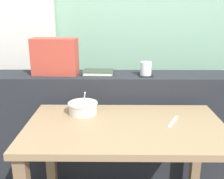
{
  "coord_description": "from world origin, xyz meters",
  "views": [
    {
      "loc": [
        -0.03,
        -1.34,
        1.3
      ],
      "look_at": [
        -0.05,
        0.48,
        0.74
      ],
      "focal_mm": 42.55,
      "sensor_mm": 36.0,
      "label": 1
    }
  ],
  "objects_px": {
    "breakfast_table": "(125,143)",
    "juice_glass": "(146,69)",
    "coaster_square": "(146,75)",
    "throw_pillow": "(55,57)",
    "closed_book": "(98,72)",
    "soup_bowl": "(83,108)",
    "fork_utensil": "(173,121)"
  },
  "relations": [
    {
      "from": "breakfast_table",
      "to": "juice_glass",
      "type": "bearing_deg",
      "value": 72.27
    },
    {
      "from": "juice_glass",
      "to": "coaster_square",
      "type": "bearing_deg",
      "value": 0.0
    },
    {
      "from": "coaster_square",
      "to": "throw_pillow",
      "type": "height_order",
      "value": "throw_pillow"
    },
    {
      "from": "juice_glass",
      "to": "closed_book",
      "type": "distance_m",
      "value": 0.35
    },
    {
      "from": "coaster_square",
      "to": "soup_bowl",
      "type": "distance_m",
      "value": 0.55
    },
    {
      "from": "breakfast_table",
      "to": "juice_glass",
      "type": "height_order",
      "value": "juice_glass"
    },
    {
      "from": "throw_pillow",
      "to": "fork_utensil",
      "type": "relative_size",
      "value": 1.88
    },
    {
      "from": "juice_glass",
      "to": "soup_bowl",
      "type": "relative_size",
      "value": 0.53
    },
    {
      "from": "soup_bowl",
      "to": "fork_utensil",
      "type": "xyz_separation_m",
      "value": [
        0.52,
        -0.12,
        -0.03
      ]
    },
    {
      "from": "coaster_square",
      "to": "closed_book",
      "type": "xyz_separation_m",
      "value": [
        -0.34,
        0.05,
        0.01
      ]
    },
    {
      "from": "throw_pillow",
      "to": "soup_bowl",
      "type": "distance_m",
      "value": 0.51
    },
    {
      "from": "coaster_square",
      "to": "soup_bowl",
      "type": "relative_size",
      "value": 0.56
    },
    {
      "from": "juice_glass",
      "to": "throw_pillow",
      "type": "relative_size",
      "value": 0.3
    },
    {
      "from": "coaster_square",
      "to": "fork_utensil",
      "type": "xyz_separation_m",
      "value": [
        0.11,
        -0.47,
        -0.15
      ]
    },
    {
      "from": "juice_glass",
      "to": "throw_pillow",
      "type": "distance_m",
      "value": 0.66
    },
    {
      "from": "breakfast_table",
      "to": "throw_pillow",
      "type": "relative_size",
      "value": 3.43
    },
    {
      "from": "breakfast_table",
      "to": "fork_utensil",
      "type": "height_order",
      "value": "fork_utensil"
    },
    {
      "from": "closed_book",
      "to": "throw_pillow",
      "type": "relative_size",
      "value": 0.7
    },
    {
      "from": "juice_glass",
      "to": "soup_bowl",
      "type": "distance_m",
      "value": 0.56
    },
    {
      "from": "closed_book",
      "to": "juice_glass",
      "type": "bearing_deg",
      "value": -7.6
    },
    {
      "from": "breakfast_table",
      "to": "closed_book",
      "type": "relative_size",
      "value": 4.89
    },
    {
      "from": "coaster_square",
      "to": "fork_utensil",
      "type": "bearing_deg",
      "value": -77.04
    },
    {
      "from": "closed_book",
      "to": "fork_utensil",
      "type": "distance_m",
      "value": 0.71
    },
    {
      "from": "fork_utensil",
      "to": "coaster_square",
      "type": "bearing_deg",
      "value": 129.83
    },
    {
      "from": "throw_pillow",
      "to": "soup_bowl",
      "type": "height_order",
      "value": "throw_pillow"
    },
    {
      "from": "closed_book",
      "to": "breakfast_table",
      "type": "bearing_deg",
      "value": -71.75
    },
    {
      "from": "fork_utensil",
      "to": "throw_pillow",
      "type": "bearing_deg",
      "value": 173.08
    },
    {
      "from": "breakfast_table",
      "to": "closed_book",
      "type": "xyz_separation_m",
      "value": [
        -0.18,
        0.55,
        0.28
      ]
    },
    {
      "from": "juice_glass",
      "to": "breakfast_table",
      "type": "bearing_deg",
      "value": -107.73
    },
    {
      "from": "soup_bowl",
      "to": "juice_glass",
      "type": "bearing_deg",
      "value": 39.91
    },
    {
      "from": "closed_book",
      "to": "soup_bowl",
      "type": "distance_m",
      "value": 0.42
    },
    {
      "from": "breakfast_table",
      "to": "closed_book",
      "type": "bearing_deg",
      "value": 108.25
    }
  ]
}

